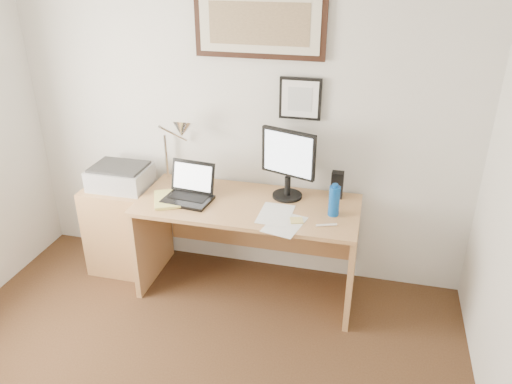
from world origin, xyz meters
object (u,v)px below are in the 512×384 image
(printer, at_px, (120,176))
(water_bottle, at_px, (334,201))
(side_cabinet, at_px, (122,228))
(book, at_px, (154,200))
(desk, at_px, (251,226))
(lcd_monitor, at_px, (288,161))
(laptop, at_px, (189,191))

(printer, bearing_deg, water_bottle, -3.46)
(side_cabinet, xyz_separation_m, printer, (0.03, 0.02, 0.45))
(book, height_order, printer, printer)
(side_cabinet, distance_m, printer, 0.45)
(side_cabinet, xyz_separation_m, water_bottle, (1.69, -0.08, 0.49))
(water_bottle, distance_m, book, 1.29)
(side_cabinet, distance_m, desk, 1.08)
(lcd_monitor, bearing_deg, water_bottle, -27.88)
(book, relative_size, desk, 0.19)
(water_bottle, relative_size, lcd_monitor, 0.41)
(water_bottle, relative_size, book, 0.72)
(laptop, bearing_deg, water_bottle, 0.15)
(desk, xyz_separation_m, lcd_monitor, (0.26, 0.08, 0.53))
(laptop, bearing_deg, desk, 14.69)
(water_bottle, xyz_separation_m, printer, (-1.66, 0.10, -0.04))
(desk, height_order, printer, printer)
(desk, bearing_deg, printer, -179.41)
(side_cabinet, xyz_separation_m, lcd_monitor, (1.33, 0.11, 0.68))
(laptop, bearing_deg, side_cabinet, 172.98)
(book, distance_m, desk, 0.74)
(laptop, height_order, lcd_monitor, lcd_monitor)
(side_cabinet, distance_m, book, 0.60)
(side_cabinet, height_order, printer, printer)
(book, height_order, laptop, laptop)
(side_cabinet, height_order, lcd_monitor, lcd_monitor)
(side_cabinet, bearing_deg, book, -25.12)
(water_bottle, height_order, printer, water_bottle)
(book, distance_m, laptop, 0.26)
(water_bottle, bearing_deg, laptop, -179.85)
(lcd_monitor, bearing_deg, desk, -162.80)
(side_cabinet, bearing_deg, laptop, -7.02)
(side_cabinet, height_order, laptop, laptop)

